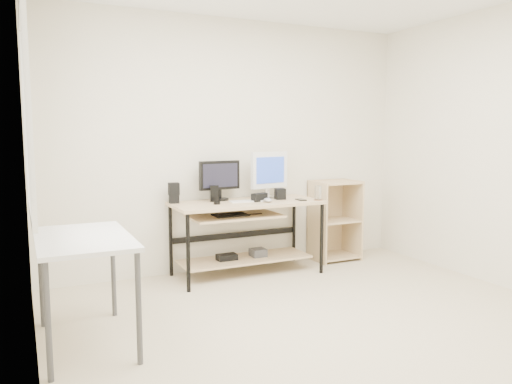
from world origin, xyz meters
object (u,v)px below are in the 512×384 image
object	(u,v)px
desk	(244,222)
side_table	(84,248)
white_imac	(269,171)
black_monitor	(220,178)
shelf_unit	(333,220)
audio_controller	(214,194)

from	to	relation	value
desk	side_table	world-z (taller)	same
desk	side_table	xyz separation A→B (m)	(-1.65, -1.06, 0.13)
white_imac	black_monitor	bearing A→B (deg)	164.30
side_table	black_monitor	distance (m)	1.96
shelf_unit	black_monitor	bearing A→B (deg)	178.18
shelf_unit	black_monitor	distance (m)	1.46
shelf_unit	white_imac	xyz separation A→B (m)	(-0.81, -0.00, 0.58)
desk	white_imac	size ratio (longest dim) A/B	3.08
shelf_unit	audio_controller	xyz separation A→B (m)	(-1.45, -0.04, 0.38)
desk	audio_controller	world-z (taller)	audio_controller
audio_controller	side_table	bearing A→B (deg)	-129.55
side_table	white_imac	size ratio (longest dim) A/B	2.05
white_imac	audio_controller	xyz separation A→B (m)	(-0.64, -0.04, -0.20)
desk	shelf_unit	distance (m)	1.19
side_table	black_monitor	size ratio (longest dim) A/B	2.26
shelf_unit	black_monitor	xyz separation A→B (m)	(-1.36, 0.04, 0.53)
side_table	white_imac	world-z (taller)	white_imac
black_monitor	white_imac	xyz separation A→B (m)	(0.55, -0.04, 0.05)
desk	white_imac	bearing A→B (deg)	23.80
desk	white_imac	world-z (taller)	white_imac
white_imac	audio_controller	size ratio (longest dim) A/B	2.95
audio_controller	shelf_unit	bearing A→B (deg)	11.35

